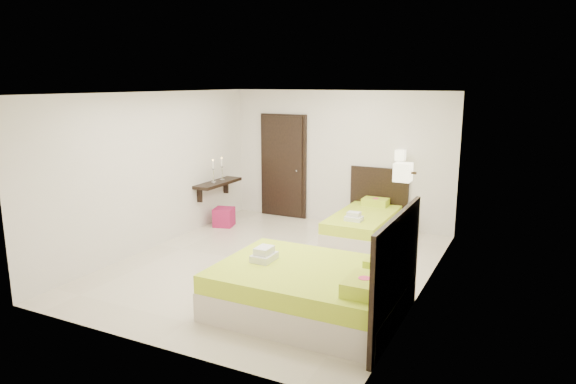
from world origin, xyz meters
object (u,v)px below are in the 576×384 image
at_px(bed_double, 315,289).
at_px(nightstand, 405,220).
at_px(bed_single, 365,224).
at_px(ottoman, 224,217).

relative_size(bed_double, nightstand, 5.01).
bearing_deg(nightstand, bed_double, -68.51).
xyz_separation_m(bed_double, nightstand, (0.10, 4.03, -0.13)).
bearing_deg(bed_double, bed_single, 97.29).
xyz_separation_m(bed_single, nightstand, (0.51, 0.87, -0.09)).
height_order(nightstand, ottoman, nightstand).
height_order(bed_single, bed_double, bed_double).
height_order(bed_single, ottoman, bed_single).
xyz_separation_m(nightstand, ottoman, (-3.23, -1.26, -0.02)).
distance_m(bed_double, nightstand, 4.03).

